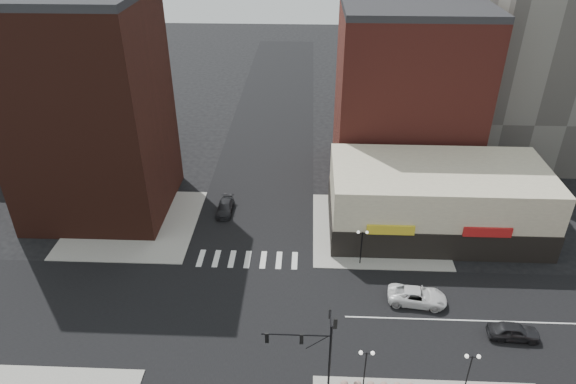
{
  "coord_description": "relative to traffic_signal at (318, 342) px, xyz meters",
  "views": [
    {
      "loc": [
        6.16,
        -35.58,
        34.66
      ],
      "look_at": [
        4.45,
        4.21,
        11.0
      ],
      "focal_mm": 32.0,
      "sensor_mm": 36.0,
      "label": 1
    }
  ],
  "objects": [
    {
      "name": "street_lamp_se_a",
      "position": [
        3.76,
        -0.17,
        -1.67
      ],
      "size": [
        1.22,
        0.32,
        4.16
      ],
      "color": "black",
      "rests_on": "sidewalk_se"
    },
    {
      "name": "building_ne_row",
      "position": [
        13.76,
        22.83,
        -1.66
      ],
      "size": [
        24.2,
        12.2,
        8.0
      ],
      "color": "beige",
      "rests_on": "ground"
    },
    {
      "name": "street_lamp_ne",
      "position": [
        4.76,
        15.83,
        -1.67
      ],
      "size": [
        1.22,
        0.32,
        4.16
      ],
      "color": "black",
      "rests_on": "sidewalk_ne"
    },
    {
      "name": "white_suv",
      "position": [
        9.78,
        10.11,
        -4.18
      ],
      "size": [
        5.9,
        3.24,
        1.56
      ],
      "primitive_type": "imported",
      "rotation": [
        0.0,
        0.0,
        1.45
      ],
      "color": "silver",
      "rests_on": "ground"
    },
    {
      "name": "dark_sedan_north",
      "position": [
        -11.15,
        25.4,
        -4.3
      ],
      "size": [
        1.93,
        4.62,
        1.33
      ],
      "primitive_type": "imported",
      "rotation": [
        0.0,
        0.0,
        -0.01
      ],
      "color": "black",
      "rests_on": "ground"
    },
    {
      "name": "building_ne_midrise",
      "position": [
        11.76,
        37.33,
        6.04
      ],
      "size": [
        18.0,
        15.0,
        22.0
      ],
      "primitive_type": "cube",
      "color": "maroon",
      "rests_on": "ground"
    },
    {
      "name": "traffic_signal",
      "position": [
        0.0,
        0.0,
        0.0
      ],
      "size": [
        5.59,
        3.09,
        7.77
      ],
      "color": "black",
      "rests_on": "ground"
    },
    {
      "name": "street_lamp_se_b",
      "position": [
        11.76,
        -0.17,
        -1.67
      ],
      "size": [
        1.22,
        0.32,
        4.16
      ],
      "color": "black",
      "rests_on": "sidewalk_se"
    },
    {
      "name": "road_ns",
      "position": [
        -7.24,
        7.83,
        -4.95
      ],
      "size": [
        14.0,
        200.0,
        0.02
      ],
      "primitive_type": "cube",
      "color": "black",
      "rests_on": "ground"
    },
    {
      "name": "building_nw_low",
      "position": [
        -39.24,
        41.83,
        1.04
      ],
      "size": [
        20.0,
        18.0,
        12.0
      ],
      "primitive_type": "cube",
      "color": "#3B1A12",
      "rests_on": "ground"
    },
    {
      "name": "sidewalk_nw",
      "position": [
        -21.74,
        22.33,
        -4.9
      ],
      "size": [
        15.0,
        15.0,
        0.12
      ],
      "primitive_type": "cube",
      "color": "gray",
      "rests_on": "ground"
    },
    {
      "name": "ground",
      "position": [
        -7.24,
        7.83,
        -4.96
      ],
      "size": [
        240.0,
        240.0,
        0.0
      ],
      "primitive_type": "plane",
      "color": "black",
      "rests_on": "ground"
    },
    {
      "name": "dark_sedan_east",
      "position": [
        17.56,
        5.9,
        -4.2
      ],
      "size": [
        4.58,
        2.04,
        1.53
      ],
      "primitive_type": "imported",
      "rotation": [
        0.0,
        0.0,
        1.52
      ],
      "color": "black",
      "rests_on": "ground"
    },
    {
      "name": "sidewalk_ne",
      "position": [
        7.26,
        22.33,
        -4.9
      ],
      "size": [
        15.0,
        15.0,
        0.12
      ],
      "primitive_type": "cube",
      "color": "gray",
      "rests_on": "ground"
    },
    {
      "name": "building_nw",
      "position": [
        -26.24,
        26.33,
        7.54
      ],
      "size": [
        16.0,
        15.0,
        25.0
      ],
      "primitive_type": "cube",
      "color": "#3B1A12",
      "rests_on": "ground"
    },
    {
      "name": "road_ew",
      "position": [
        -7.24,
        7.83,
        -4.95
      ],
      "size": [
        200.0,
        14.0,
        0.02
      ],
      "primitive_type": "cube",
      "color": "black",
      "rests_on": "ground"
    }
  ]
}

